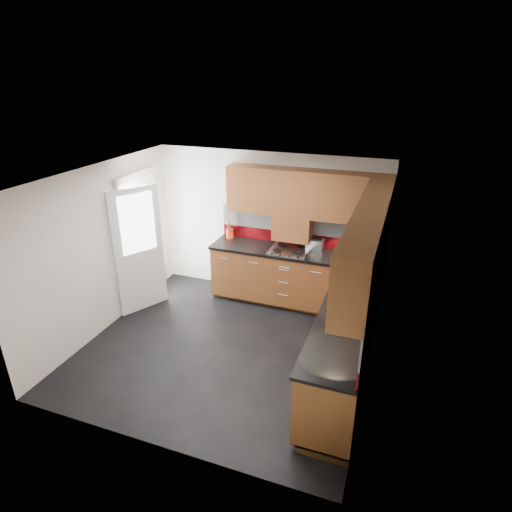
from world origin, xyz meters
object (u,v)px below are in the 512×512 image
at_px(gas_hob, 289,250).
at_px(food_processor, 360,267).
at_px(utensil_pot, 230,232).
at_px(toaster, 315,245).

height_order(gas_hob, food_processor, food_processor).
distance_m(gas_hob, utensil_pot, 1.12).
relative_size(toaster, food_processor, 0.99).
height_order(utensil_pot, toaster, utensil_pot).
xyz_separation_m(utensil_pot, toaster, (1.48, -0.04, -0.01)).
distance_m(utensil_pot, food_processor, 2.36).
distance_m(gas_hob, toaster, 0.42).
xyz_separation_m(toaster, food_processor, (0.77, -0.67, 0.04)).
xyz_separation_m(gas_hob, food_processor, (1.15, -0.50, 0.11)).
relative_size(utensil_pot, food_processor, 1.58).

